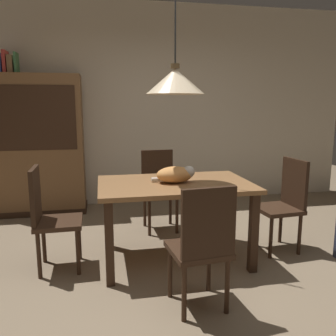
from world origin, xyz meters
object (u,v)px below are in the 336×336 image
chair_far_back (159,186)px  hutch_bookcase (41,148)px  chair_right_side (285,201)px  book_red_tall (6,62)px  cat_sleeping (176,174)px  dining_table (175,193)px  book_green_slim (17,63)px  chair_near_front (202,243)px  chair_left_side (49,214)px  pendant_lamp (175,81)px  book_brown_thick (12,65)px  book_blue_wide (0,64)px

chair_far_back → hutch_bookcase: (-1.45, 0.90, 0.38)m
chair_right_side → book_red_tall: bearing=148.8°
hutch_bookcase → book_red_tall: 1.16m
chair_far_back → book_red_tall: book_red_tall is taller
chair_right_side → cat_sleeping: chair_right_side is taller
chair_far_back → dining_table: bearing=-89.8°
cat_sleeping → book_red_tall: size_ratio=1.40×
cat_sleeping → book_green_slim: (-1.69, 1.79, 1.15)m
book_red_tall → chair_right_side: bearing=-31.2°
chair_near_front → chair_left_side: bearing=142.4°
pendant_lamp → chair_near_front: bearing=-89.5°
hutch_bookcase → book_brown_thick: 1.11m
chair_near_front → book_green_slim: size_ratio=3.58×
chair_left_side → book_blue_wide: 2.42m
chair_near_front → hutch_bookcase: bearing=118.7°
book_blue_wide → chair_right_side: bearing=-30.6°
book_green_slim → hutch_bookcase: bearing=-0.4°
chair_right_side → hutch_bookcase: hutch_bookcase is taller
dining_table → pendant_lamp: pendant_lamp is taller
dining_table → book_green_slim: bearing=133.3°
hutch_bookcase → chair_right_side: bearing=-34.6°
hutch_bookcase → pendant_lamp: bearing=-50.9°
chair_left_side → book_green_slim: 2.38m
pendant_lamp → book_green_slim: pendant_lamp is taller
book_brown_thick → chair_near_front: bearing=-56.7°
chair_near_front → book_blue_wide: (-1.88, 2.66, 1.46)m
pendant_lamp → hutch_bookcase: 2.42m
chair_near_front → book_brown_thick: size_ratio=3.88×
book_blue_wide → chair_far_back: bearing=-25.8°
book_red_tall → hutch_bookcase: bearing=-0.2°
hutch_bookcase → book_red_tall: bearing=179.8°
chair_near_front → book_blue_wide: bearing=125.2°
book_red_tall → book_green_slim: size_ratio=1.08×
book_red_tall → book_brown_thick: (0.07, 0.00, -0.03)m
chair_far_back → cat_sleeping: size_ratio=2.38×
chair_right_side → cat_sleeping: (-1.12, -0.02, 0.32)m
chair_right_side → book_brown_thick: (-2.87, 1.78, 1.45)m
dining_table → book_red_tall: 2.87m
cat_sleeping → hutch_bookcase: size_ratio=0.21×
chair_left_side → chair_near_front: bearing=-37.6°
book_blue_wide → book_green_slim: size_ratio=0.92×
chair_near_front → chair_right_side: same height
chair_far_back → book_red_tall: 2.50m
chair_left_side → cat_sleeping: chair_left_side is taller
chair_far_back → hutch_bookcase: hutch_bookcase is taller
chair_right_side → pendant_lamp: (-1.13, -0.01, 1.15)m
dining_table → chair_left_side: size_ratio=1.51×
chair_far_back → book_brown_thick: bearing=152.5°
book_red_tall → book_green_slim: (0.13, 0.00, -0.01)m
dining_table → book_brown_thick: size_ratio=5.83×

